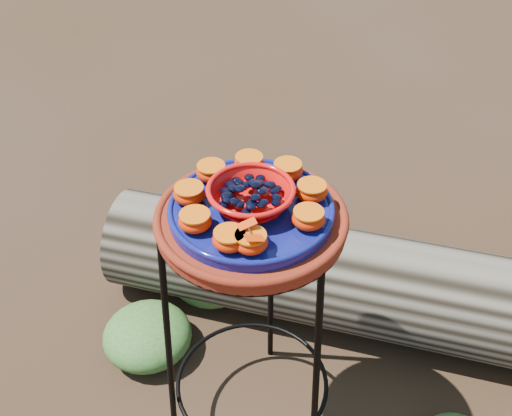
% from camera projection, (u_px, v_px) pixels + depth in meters
% --- Properties ---
extents(ground, '(60.00, 60.00, 0.00)m').
position_uv_depth(ground, '(252.00, 414.00, 1.81)').
color(ground, black).
extents(plant_stand, '(0.44, 0.44, 0.70)m').
position_uv_depth(plant_stand, '(252.00, 333.00, 1.59)').
color(plant_stand, black).
rests_on(plant_stand, ground).
extents(terracotta_saucer, '(0.40, 0.40, 0.03)m').
position_uv_depth(terracotta_saucer, '(251.00, 221.00, 1.36)').
color(terracotta_saucer, '#501608').
rests_on(terracotta_saucer, plant_stand).
extents(cobalt_plate, '(0.35, 0.35, 0.02)m').
position_uv_depth(cobalt_plate, '(251.00, 211.00, 1.34)').
color(cobalt_plate, '#08093F').
rests_on(cobalt_plate, terracotta_saucer).
extents(red_bowl, '(0.17, 0.17, 0.05)m').
position_uv_depth(red_bowl, '(251.00, 197.00, 1.32)').
color(red_bowl, red).
rests_on(red_bowl, cobalt_plate).
extents(glass_gems, '(0.13, 0.13, 0.02)m').
position_uv_depth(glass_gems, '(251.00, 184.00, 1.29)').
color(glass_gems, black).
rests_on(glass_gems, red_bowl).
extents(orange_half_0, '(0.07, 0.07, 0.04)m').
position_uv_depth(orange_half_0, '(251.00, 242.00, 1.22)').
color(orange_half_0, '#AE1100').
rests_on(orange_half_0, cobalt_plate).
extents(orange_half_1, '(0.07, 0.07, 0.04)m').
position_uv_depth(orange_half_1, '(308.00, 218.00, 1.27)').
color(orange_half_1, '#AE1100').
rests_on(orange_half_1, cobalt_plate).
extents(orange_half_2, '(0.07, 0.07, 0.04)m').
position_uv_depth(orange_half_2, '(312.00, 191.00, 1.34)').
color(orange_half_2, '#AE1100').
rests_on(orange_half_2, cobalt_plate).
extents(orange_half_3, '(0.07, 0.07, 0.04)m').
position_uv_depth(orange_half_3, '(288.00, 170.00, 1.40)').
color(orange_half_3, '#AE1100').
rests_on(orange_half_3, cobalt_plate).
extents(orange_half_4, '(0.07, 0.07, 0.04)m').
position_uv_depth(orange_half_4, '(249.00, 163.00, 1.42)').
color(orange_half_4, '#AE1100').
rests_on(orange_half_4, cobalt_plate).
extents(orange_half_5, '(0.07, 0.07, 0.04)m').
position_uv_depth(orange_half_5, '(211.00, 172.00, 1.39)').
color(orange_half_5, '#AE1100').
rests_on(orange_half_5, cobalt_plate).
extents(orange_half_6, '(0.07, 0.07, 0.04)m').
position_uv_depth(orange_half_6, '(189.00, 194.00, 1.33)').
color(orange_half_6, '#AE1100').
rests_on(orange_half_6, cobalt_plate).
extents(orange_half_7, '(0.07, 0.07, 0.04)m').
position_uv_depth(orange_half_7, '(195.00, 221.00, 1.27)').
color(orange_half_7, '#AE1100').
rests_on(orange_half_7, cobalt_plate).
extents(orange_half_8, '(0.07, 0.07, 0.04)m').
position_uv_depth(orange_half_8, '(230.00, 240.00, 1.22)').
color(orange_half_8, '#AE1100').
rests_on(orange_half_8, cobalt_plate).
extents(butterfly, '(0.09, 0.08, 0.01)m').
position_uv_depth(butterfly, '(251.00, 232.00, 1.20)').
color(butterfly, red).
rests_on(butterfly, orange_half_0).
extents(driftwood_log, '(1.73, 0.50, 0.32)m').
position_uv_depth(driftwood_log, '(379.00, 286.00, 1.97)').
color(driftwood_log, black).
rests_on(driftwood_log, ground).
extents(foliage_left, '(0.27, 0.27, 0.14)m').
position_uv_depth(foliage_left, '(147.00, 334.00, 1.94)').
color(foliage_left, '#1F4317').
rests_on(foliage_left, ground).
extents(foliage_back, '(0.28, 0.28, 0.14)m').
position_uv_depth(foliage_back, '(212.00, 274.00, 2.14)').
color(foliage_back, '#1F4317').
rests_on(foliage_back, ground).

